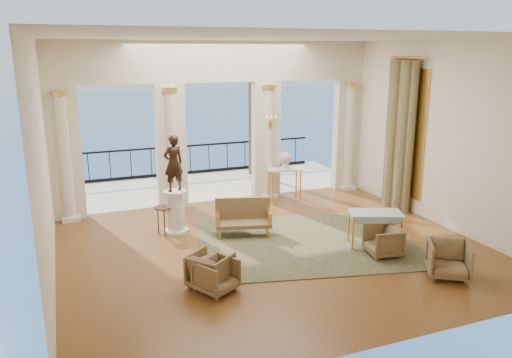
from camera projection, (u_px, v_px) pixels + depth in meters
name	position (u px, v px, depth m)	size (l,w,h in m)	color
floor	(274.00, 249.00, 10.99)	(9.00, 9.00, 0.00)	#522A0C
room_walls	(300.00, 126.00, 9.26)	(9.00, 9.00, 9.00)	white
arcade	(220.00, 112.00, 13.78)	(9.00, 0.56, 4.50)	beige
terrace	(203.00, 186.00, 16.22)	(10.00, 3.60, 0.10)	beige
balustrade	(190.00, 162.00, 17.55)	(9.00, 0.06, 1.03)	black
palm_tree	(251.00, 55.00, 16.61)	(2.00, 2.00, 4.50)	#4C3823
sea	(94.00, 129.00, 66.52)	(160.00, 160.00, 0.00)	#245F93
curtain	(399.00, 136.00, 13.35)	(0.33, 1.40, 4.09)	brown
window_frame	(405.00, 132.00, 13.40)	(0.04, 1.60, 3.40)	gold
wall_sconce	(271.00, 124.00, 14.08)	(0.30, 0.11, 0.33)	gold
rug	(306.00, 242.00, 11.37)	(4.81, 3.74, 0.02)	#2C341B
armchair_a	(216.00, 274.00, 9.00)	(0.65, 0.61, 0.67)	#42311C
armchair_b	(449.00, 258.00, 9.57)	(0.75, 0.70, 0.77)	#42311C
armchair_c	(383.00, 240.00, 10.58)	(0.67, 0.63, 0.69)	#42311C
armchair_d	(210.00, 268.00, 9.18)	(0.70, 0.66, 0.72)	#42311C
settee	(243.00, 217.00, 11.77)	(1.40, 0.88, 0.86)	#42311C
game_table	(375.00, 216.00, 11.00)	(1.30, 1.01, 0.79)	#9BB8C8
pedestal	(176.00, 213.00, 11.85)	(0.57, 0.57, 1.04)	silver
statue	(173.00, 163.00, 11.55)	(0.48, 0.32, 1.33)	black
console_table	(285.00, 174.00, 14.35)	(1.06, 0.62, 0.95)	silver
urn	(285.00, 159.00, 14.24)	(0.37, 0.37, 0.49)	white
side_table	(163.00, 211.00, 11.73)	(0.42, 0.42, 0.68)	black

